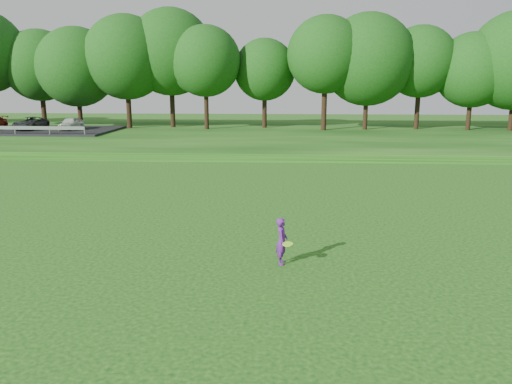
{
  "coord_description": "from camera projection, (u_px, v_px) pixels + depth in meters",
  "views": [
    {
      "loc": [
        4.55,
        -14.03,
        5.34
      ],
      "look_at": [
        3.5,
        4.1,
        1.3
      ],
      "focal_mm": 35.0,
      "sensor_mm": 36.0,
      "label": 1
    }
  ],
  "objects": [
    {
      "name": "walking_path",
      "position": [
        219.0,
        160.0,
        34.58
      ],
      "size": [
        130.0,
        1.6,
        0.04
      ],
      "primitive_type": "cube",
      "color": "gray",
      "rests_on": "ground"
    },
    {
      "name": "ground",
      "position": [
        133.0,
        262.0,
        15.09
      ],
      "size": [
        140.0,
        140.0,
        0.0
      ],
      "primitive_type": "plane",
      "color": "#0C3D0B",
      "rests_on": "ground"
    },
    {
      "name": "treeline",
      "position": [
        241.0,
        53.0,
        50.36
      ],
      "size": [
        104.0,
        7.0,
        15.0
      ],
      "primitive_type": null,
      "color": "#114710",
      "rests_on": "berm"
    },
    {
      "name": "berm",
      "position": [
        238.0,
        135.0,
        48.16
      ],
      "size": [
        130.0,
        30.0,
        0.6
      ],
      "primitive_type": "cube",
      "color": "#0C3D0B",
      "rests_on": "ground"
    },
    {
      "name": "woman",
      "position": [
        282.0,
        241.0,
        14.78
      ],
      "size": [
        0.51,
        0.7,
        1.41
      ],
      "color": "#5B1C7F",
      "rests_on": "ground"
    }
  ]
}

